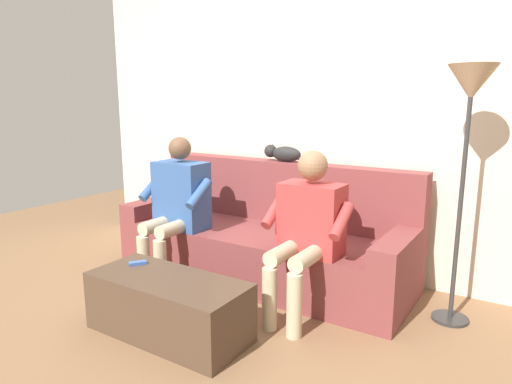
{
  "coord_description": "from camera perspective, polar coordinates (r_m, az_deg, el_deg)",
  "views": [
    {
      "loc": [
        -1.9,
        2.96,
        1.47
      ],
      "look_at": [
        0.0,
        -0.0,
        0.75
      ],
      "focal_mm": 31.83,
      "sensor_mm": 36.0,
      "label": 1
    }
  ],
  "objects": [
    {
      "name": "ground_plane",
      "position": [
        3.37,
        -5.74,
        -14.4
      ],
      "size": [
        8.0,
        8.0,
        0.0
      ],
      "primitive_type": "plane",
      "color": "#846042"
    },
    {
      "name": "coffee_table",
      "position": [
        3.0,
        -10.93,
        -13.93
      ],
      "size": [
        1.04,
        0.46,
        0.38
      ],
      "color": "#4C3828",
      "rests_on": "ground"
    },
    {
      "name": "couch",
      "position": [
        3.83,
        1.27,
        -5.98
      ],
      "size": [
        2.44,
        0.86,
        0.95
      ],
      "color": "brown",
      "rests_on": "ground"
    },
    {
      "name": "floor_lamp",
      "position": [
        3.14,
        25.29,
        9.94
      ],
      "size": [
        0.3,
        0.3,
        1.68
      ],
      "color": "#2D2D2D",
      "rests_on": "ground"
    },
    {
      "name": "person_right_seated",
      "position": [
        3.76,
        -9.89,
        -1.11
      ],
      "size": [
        0.59,
        0.54,
        1.18
      ],
      "color": "#335693",
      "rests_on": "ground"
    },
    {
      "name": "back_wall",
      "position": [
        4.07,
        4.9,
        9.73
      ],
      "size": [
        4.47,
        0.06,
        2.69
      ],
      "primitive_type": "cube",
      "color": "beige",
      "rests_on": "ground"
    },
    {
      "name": "remote_blue",
      "position": [
        3.19,
        -14.65,
        -8.64
      ],
      "size": [
        0.1,
        0.12,
        0.02
      ],
      "primitive_type": "cube",
      "rotation": [
        0.0,
        0.0,
        0.96
      ],
      "color": "#3860B7",
      "rests_on": "coffee_table"
    },
    {
      "name": "person_left_seated",
      "position": [
        3.09,
        6.42,
        -4.16
      ],
      "size": [
        0.58,
        0.58,
        1.14
      ],
      "color": "#B23838",
      "rests_on": "ground"
    },
    {
      "name": "cat_on_backrest",
      "position": [
        3.91,
        3.4,
        4.87
      ],
      "size": [
        0.5,
        0.12,
        0.14
      ],
      "color": "black",
      "rests_on": "couch"
    }
  ]
}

